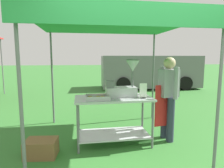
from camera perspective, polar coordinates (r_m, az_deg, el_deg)
name	(u,v)px	position (r m, az deg, el deg)	size (l,w,h in m)	color
ground_plane	(102,96)	(8.25, -2.92, -3.45)	(70.00, 70.00, 0.00)	#33702D
stall_canopy	(113,26)	(3.61, 0.26, 16.77)	(2.75, 2.68, 2.24)	slate
donut_cart	(114,111)	(3.60, 0.50, -7.97)	(1.40, 0.69, 0.88)	#B7B7BC
donut_tray	(98,98)	(3.39, -4.23, -4.14)	(0.41, 0.31, 0.07)	#B7B7BC
donut_fryer	(124,83)	(3.58, 3.48, 0.32)	(0.63, 0.28, 0.69)	#B7B7BC
menu_sign	(143,92)	(3.48, 9.15, -2.32)	(0.13, 0.05, 0.27)	black
vendor	(168,94)	(3.86, 16.17, -2.94)	(0.46, 0.54, 1.61)	#2D3347
supply_crate	(41,148)	(3.51, -20.08, -17.29)	(0.53, 0.40, 0.28)	brown
van_grey	(149,71)	(10.47, 10.86, 3.66)	(5.09, 2.27, 1.69)	slate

